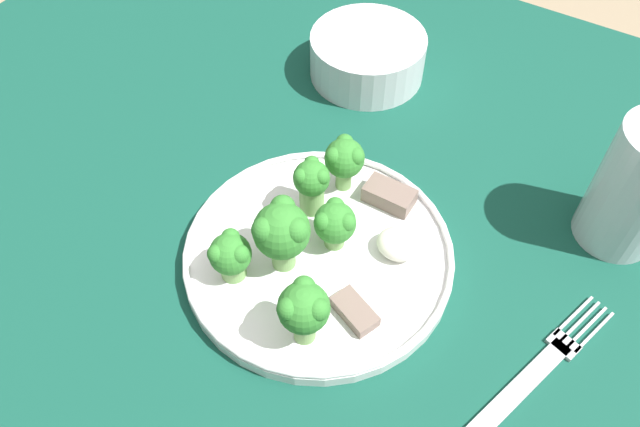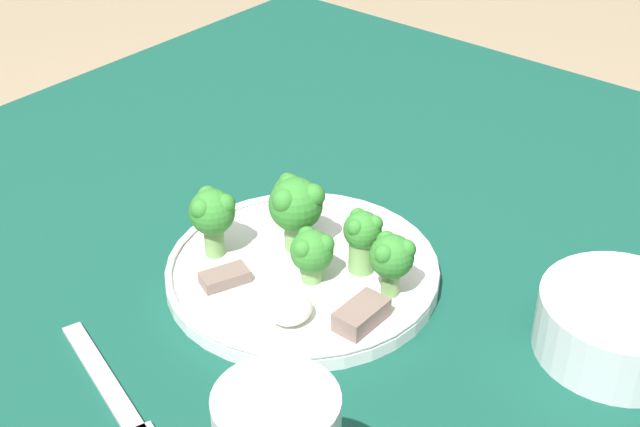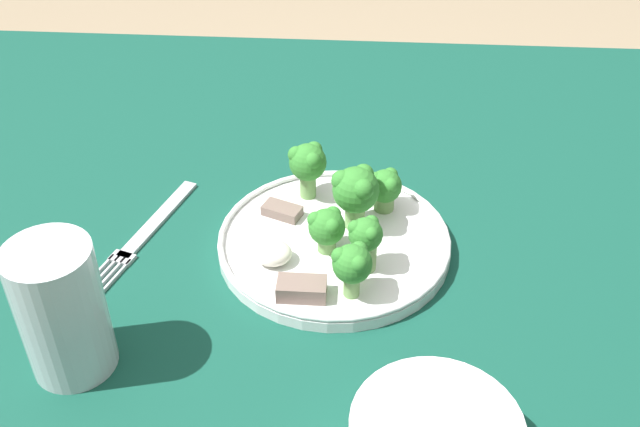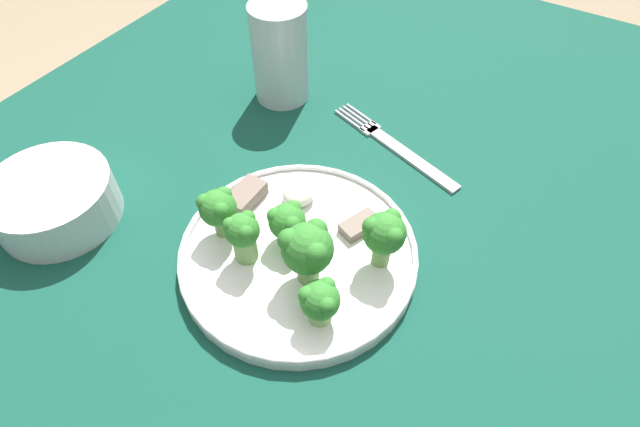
# 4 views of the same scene
# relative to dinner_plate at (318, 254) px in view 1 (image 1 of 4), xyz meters

# --- Properties ---
(table) EXTENTS (1.22, 0.98, 0.70)m
(table) POSITION_rel_dinner_plate_xyz_m (0.05, -0.01, -0.10)
(table) COLOR #114738
(table) RESTS_ON ground_plane
(dinner_plate) EXTENTS (0.24, 0.24, 0.02)m
(dinner_plate) POSITION_rel_dinner_plate_xyz_m (0.00, 0.00, 0.00)
(dinner_plate) COLOR white
(dinner_plate) RESTS_ON table
(fork) EXTENTS (0.08, 0.19, 0.00)m
(fork) POSITION_rel_dinner_plate_xyz_m (0.20, -0.01, -0.01)
(fork) COLOR #B2B2B7
(fork) RESTS_ON table
(cream_bowl) EXTENTS (0.13, 0.13, 0.05)m
(cream_bowl) POSITION_rel_dinner_plate_xyz_m (-0.09, 0.25, 0.01)
(cream_bowl) COLOR silver
(cream_bowl) RESTS_ON table
(drinking_glass) EXTENTS (0.07, 0.07, 0.13)m
(drinking_glass) POSITION_rel_dinner_plate_xyz_m (0.21, 0.17, 0.05)
(drinking_glass) COLOR silver
(drinking_glass) RESTS_ON table
(broccoli_floret_near_rim_left) EXTENTS (0.05, 0.05, 0.07)m
(broccoli_floret_near_rim_left) POSITION_rel_dinner_plate_xyz_m (-0.02, -0.02, 0.05)
(broccoli_floret_near_rim_left) COLOR #709E56
(broccoli_floret_near_rim_left) RESTS_ON dinner_plate
(broccoli_floret_center_left) EXTENTS (0.04, 0.04, 0.06)m
(broccoli_floret_center_left) POSITION_rel_dinner_plate_xyz_m (0.03, -0.07, 0.05)
(broccoli_floret_center_left) COLOR #709E56
(broccoli_floret_center_left) RESTS_ON dinner_plate
(broccoli_floret_back_left) EXTENTS (0.04, 0.04, 0.06)m
(broccoli_floret_back_left) POSITION_rel_dinner_plate_xyz_m (-0.02, 0.08, 0.04)
(broccoli_floret_back_left) COLOR #709E56
(broccoli_floret_back_left) RESTS_ON dinner_plate
(broccoli_floret_front_left) EXTENTS (0.04, 0.04, 0.05)m
(broccoli_floret_front_left) POSITION_rel_dinner_plate_xyz_m (-0.05, -0.06, 0.03)
(broccoli_floret_front_left) COLOR #709E56
(broccoli_floret_front_left) RESTS_ON dinner_plate
(broccoli_floret_center_back) EXTENTS (0.03, 0.03, 0.06)m
(broccoli_floret_center_back) POSITION_rel_dinner_plate_xyz_m (-0.03, 0.04, 0.04)
(broccoli_floret_center_back) COLOR #709E56
(broccoli_floret_center_back) RESTS_ON dinner_plate
(broccoli_floret_mid_cluster) EXTENTS (0.04, 0.04, 0.05)m
(broccoli_floret_mid_cluster) POSITION_rel_dinner_plate_xyz_m (0.01, 0.02, 0.03)
(broccoli_floret_mid_cluster) COLOR #709E56
(broccoli_floret_mid_cluster) RESTS_ON dinner_plate
(meat_slice_front_slice) EXTENTS (0.05, 0.03, 0.01)m
(meat_slice_front_slice) POSITION_rel_dinner_plate_xyz_m (0.06, -0.04, 0.01)
(meat_slice_front_slice) COLOR #756056
(meat_slice_front_slice) RESTS_ON dinner_plate
(meat_slice_middle_slice) EXTENTS (0.05, 0.03, 0.02)m
(meat_slice_middle_slice) POSITION_rel_dinner_plate_xyz_m (0.03, 0.08, 0.01)
(meat_slice_middle_slice) COLOR #756056
(meat_slice_middle_slice) RESTS_ON dinner_plate
(sauce_dollop) EXTENTS (0.04, 0.03, 0.02)m
(sauce_dollop) POSITION_rel_dinner_plate_xyz_m (0.06, 0.04, 0.01)
(sauce_dollop) COLOR silver
(sauce_dollop) RESTS_ON dinner_plate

